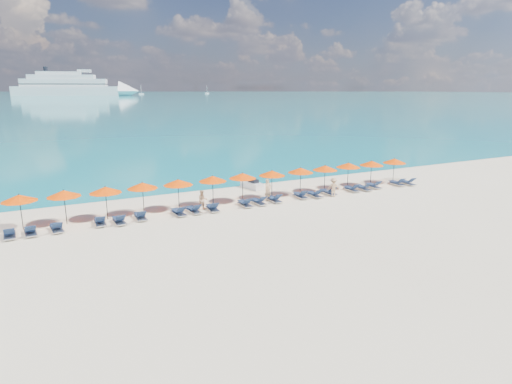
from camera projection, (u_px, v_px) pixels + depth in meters
name	position (u px, v px, depth m)	size (l,w,h in m)	color
ground	(276.00, 219.00, 28.48)	(1400.00, 1400.00, 0.00)	beige
sea	(46.00, 94.00, 601.11)	(1600.00, 1300.00, 0.01)	#1FA9B2
cruise_ship	(78.00, 87.00, 472.48)	(132.86, 57.81, 36.84)	silver
sailboat_near	(141.00, 94.00, 557.55)	(6.44, 2.15, 11.80)	silver
sailboat_far	(207.00, 93.00, 629.67)	(6.03, 2.01, 11.06)	silver
jetski	(252.00, 185.00, 37.05)	(1.30, 2.47, 0.84)	silver
beachgoer_a	(268.00, 190.00, 32.75)	(0.64, 0.42, 1.74)	tan
beachgoer_b	(203.00, 200.00, 30.35)	(0.71, 0.41, 1.47)	tan
beachgoer_c	(333.00, 187.00, 34.15)	(1.00, 0.47, 1.56)	tan
umbrella_0	(19.00, 198.00, 25.87)	(2.10, 2.10, 2.28)	black
umbrella_1	(64.00, 193.00, 26.97)	(2.10, 2.10, 2.28)	black
umbrella_2	(105.00, 190.00, 27.93)	(2.10, 2.10, 2.28)	black
umbrella_3	(142.00, 186.00, 29.16)	(2.10, 2.10, 2.28)	black
umbrella_4	(178.00, 182.00, 30.17)	(2.10, 2.10, 2.28)	black
umbrella_5	(213.00, 179.00, 31.37)	(2.10, 2.10, 2.28)	black
umbrella_6	(243.00, 176.00, 32.40)	(2.10, 2.10, 2.28)	black
umbrella_7	(272.00, 173.00, 33.40)	(2.10, 2.10, 2.28)	black
umbrella_8	(301.00, 170.00, 34.58)	(2.10, 2.10, 2.28)	black
umbrella_9	(325.00, 168.00, 35.62)	(2.10, 2.10, 2.28)	black
umbrella_10	(348.00, 165.00, 36.87)	(2.10, 2.10, 2.28)	black
umbrella_11	(372.00, 163.00, 37.82)	(2.10, 2.10, 2.28)	black
umbrella_12	(394.00, 161.00, 39.04)	(2.10, 2.10, 2.28)	black
lounger_0	(9.00, 234.00, 24.87)	(0.71, 1.73, 0.66)	silver
lounger_1	(30.00, 231.00, 25.36)	(0.77, 1.75, 0.66)	silver
lounger_2	(57.00, 228.00, 26.00)	(0.79, 1.76, 0.66)	silver
lounger_3	(100.00, 221.00, 27.20)	(0.65, 1.71, 0.66)	silver
lounger_4	(119.00, 220.00, 27.45)	(0.73, 1.74, 0.66)	silver
lounger_5	(140.00, 216.00, 28.34)	(0.65, 1.71, 0.66)	silver
lounger_6	(179.00, 212.00, 29.28)	(0.77, 1.75, 0.66)	silver
lounger_7	(194.00, 210.00, 29.82)	(0.77, 1.75, 0.66)	silver
lounger_8	(213.00, 208.00, 30.32)	(0.77, 1.75, 0.66)	silver
lounger_9	(245.00, 203.00, 31.47)	(0.67, 1.72, 0.66)	silver
lounger_10	(258.00, 201.00, 31.99)	(0.75, 1.74, 0.66)	silver
lounger_11	(274.00, 199.00, 32.68)	(0.62, 1.70, 0.66)	silver
lounger_12	(300.00, 195.00, 33.84)	(0.76, 1.75, 0.66)	silver
lounger_13	(315.00, 194.00, 34.16)	(0.64, 1.71, 0.66)	silver
lounger_14	(328.00, 192.00, 34.93)	(0.69, 1.73, 0.66)	silver
lounger_15	(352.00, 189.00, 36.04)	(0.68, 1.72, 0.66)	silver
lounger_16	(364.00, 188.00, 36.42)	(0.66, 1.71, 0.66)	silver
lounger_17	(373.00, 186.00, 37.17)	(0.72, 1.73, 0.66)	silver
lounger_18	(397.00, 183.00, 38.25)	(0.69, 1.72, 0.66)	silver
lounger_19	(407.00, 182.00, 38.46)	(0.79, 1.75, 0.66)	silver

